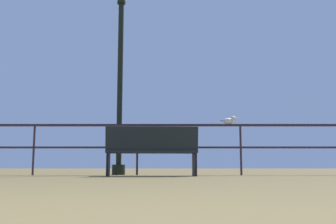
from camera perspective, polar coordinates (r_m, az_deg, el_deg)
name	(u,v)px	position (r m, az deg, el deg)	size (l,w,h in m)	color
pier_railing	(138,137)	(8.29, -4.38, -3.66)	(21.82, 0.05, 1.07)	#322128
bench_near_left	(153,148)	(7.38, -2.26, -5.33)	(1.74, 0.74, 0.92)	black
lamppost_center	(121,63)	(8.89, -6.86, 7.10)	(0.33, 0.33, 4.36)	black
seagull_on_rail	(230,120)	(8.40, 9.02, -1.21)	(0.37, 0.15, 0.17)	silver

